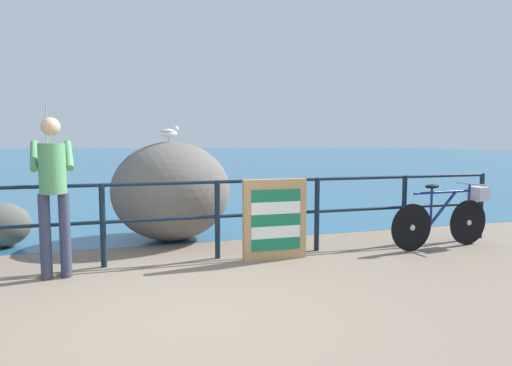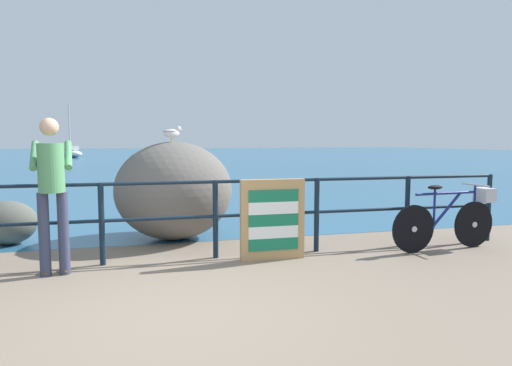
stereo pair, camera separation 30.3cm
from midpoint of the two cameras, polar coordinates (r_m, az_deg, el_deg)
ground_plane at (r=23.85m, az=-13.20°, el=1.53°), size 120.00×120.00×0.10m
sea_surface at (r=51.55m, az=-13.62°, el=3.62°), size 120.00×90.00×0.01m
promenade_railing at (r=5.64m, az=-10.83°, el=-3.66°), size 9.90×0.07×1.02m
bicycle at (r=6.86m, az=25.37°, el=-3.95°), size 1.70×0.48×0.92m
person_at_railing at (r=5.39m, az=-23.49°, el=-0.65°), size 0.51×0.66×1.78m
folded_deckchair_stack at (r=5.66m, az=3.71°, el=-4.76°), size 0.84×0.10×1.04m
breakwater_boulder_main at (r=6.91m, az=-9.37°, el=-0.98°), size 1.80×1.69×1.52m
breakwater_boulder_left at (r=7.38m, az=-28.56°, el=-4.56°), size 0.84×0.66×0.65m
seagull at (r=6.77m, az=-9.61°, el=6.49°), size 0.33×0.22×0.23m
sailboat at (r=44.15m, az=-22.66°, el=3.61°), size 3.18×4.50×4.90m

